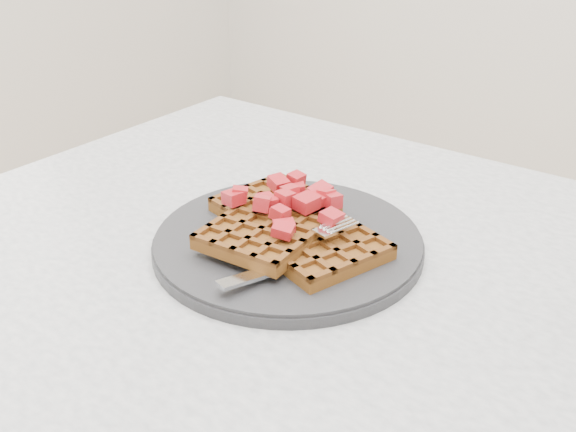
{
  "coord_description": "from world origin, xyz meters",
  "views": [
    {
      "loc": [
        0.22,
        -0.48,
        1.12
      ],
      "look_at": [
        -0.15,
        0.02,
        0.79
      ],
      "focal_mm": 40.0,
      "sensor_mm": 36.0,
      "label": 1
    }
  ],
  "objects": [
    {
      "name": "waffles",
      "position": [
        -0.15,
        0.01,
        0.78
      ],
      "size": [
        0.23,
        0.2,
        0.03
      ],
      "color": "brown",
      "rests_on": "plate"
    },
    {
      "name": "strawberry_pile",
      "position": [
        -0.15,
        0.02,
        0.8
      ],
      "size": [
        0.15,
        0.15,
        0.02
      ],
      "primitive_type": null,
      "color": "#99000A",
      "rests_on": "waffles"
    },
    {
      "name": "plate",
      "position": [
        -0.15,
        0.02,
        0.76
      ],
      "size": [
        0.3,
        0.3,
        0.02
      ],
      "primitive_type": "cylinder",
      "color": "#252628",
      "rests_on": "table"
    },
    {
      "name": "table",
      "position": [
        0.0,
        0.0,
        0.64
      ],
      "size": [
        1.2,
        0.8,
        0.75
      ],
      "color": "silver",
      "rests_on": "ground"
    },
    {
      "name": "fork",
      "position": [
        -0.11,
        -0.02,
        0.77
      ],
      "size": [
        0.07,
        0.18,
        0.02
      ],
      "primitive_type": null,
      "rotation": [
        0.0,
        0.0,
        -0.27
      ],
      "color": "silver",
      "rests_on": "plate"
    }
  ]
}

